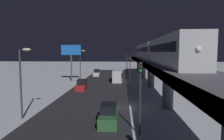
{
  "coord_description": "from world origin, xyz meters",
  "views": [
    {
      "loc": [
        -0.42,
        25.48,
        7.27
      ],
      "look_at": [
        2.08,
        -21.11,
        2.97
      ],
      "focal_mm": 31.88,
      "sensor_mm": 36.0,
      "label": 1
    }
  ],
  "objects_px": {
    "sedan_green": "(109,115)",
    "traffic_light_mid": "(130,67)",
    "traffic_light_far": "(127,61)",
    "box_truck": "(118,76)",
    "traffic_light_distant": "(126,59)",
    "commercial_billboard": "(71,54)",
    "sedan_red": "(82,86)",
    "sedan_white": "(97,73)",
    "traffic_light_near": "(140,88)",
    "subway_train": "(150,51)"
  },
  "relations": [
    {
      "from": "traffic_light_far",
      "to": "commercial_billboard",
      "type": "xyz_separation_m",
      "value": [
        13.99,
        15.91,
        2.63
      ]
    },
    {
      "from": "traffic_light_near",
      "to": "commercial_billboard",
      "type": "height_order",
      "value": "commercial_billboard"
    },
    {
      "from": "traffic_light_mid",
      "to": "traffic_light_distant",
      "type": "height_order",
      "value": "same"
    },
    {
      "from": "sedan_white",
      "to": "sedan_green",
      "type": "distance_m",
      "value": 40.13
    },
    {
      "from": "sedan_white",
      "to": "traffic_light_mid",
      "type": "distance_m",
      "value": 21.52
    },
    {
      "from": "traffic_light_near",
      "to": "commercial_billboard",
      "type": "xyz_separation_m",
      "value": [
        13.99,
        -30.8,
        2.63
      ]
    },
    {
      "from": "traffic_light_distant",
      "to": "traffic_light_near",
      "type": "bearing_deg",
      "value": 90.0
    },
    {
      "from": "sedan_green",
      "to": "box_truck",
      "type": "relative_size",
      "value": 0.64
    },
    {
      "from": "traffic_light_near",
      "to": "traffic_light_far",
      "type": "height_order",
      "value": "same"
    },
    {
      "from": "box_truck",
      "to": "traffic_light_mid",
      "type": "distance_m",
      "value": 9.37
    },
    {
      "from": "traffic_light_mid",
      "to": "commercial_billboard",
      "type": "height_order",
      "value": "commercial_billboard"
    },
    {
      "from": "sedan_white",
      "to": "box_truck",
      "type": "relative_size",
      "value": 0.56
    },
    {
      "from": "sedan_green",
      "to": "sedan_red",
      "type": "bearing_deg",
      "value": 110.03
    },
    {
      "from": "traffic_light_far",
      "to": "commercial_billboard",
      "type": "relative_size",
      "value": 0.72
    },
    {
      "from": "traffic_light_near",
      "to": "traffic_light_distant",
      "type": "height_order",
      "value": "same"
    },
    {
      "from": "traffic_light_far",
      "to": "traffic_light_mid",
      "type": "bearing_deg",
      "value": 90.0
    },
    {
      "from": "box_truck",
      "to": "traffic_light_distant",
      "type": "bearing_deg",
      "value": -94.04
    },
    {
      "from": "traffic_light_mid",
      "to": "sedan_green",
      "type": "bearing_deg",
      "value": 81.95
    },
    {
      "from": "sedan_green",
      "to": "traffic_light_mid",
      "type": "relative_size",
      "value": 0.74
    },
    {
      "from": "traffic_light_far",
      "to": "commercial_billboard",
      "type": "distance_m",
      "value": 21.35
    },
    {
      "from": "sedan_white",
      "to": "sedan_red",
      "type": "distance_m",
      "value": 22.06
    },
    {
      "from": "sedan_white",
      "to": "commercial_billboard",
      "type": "bearing_deg",
      "value": 68.07
    },
    {
      "from": "sedan_white",
      "to": "traffic_light_far",
      "type": "distance_m",
      "value": 10.78
    },
    {
      "from": "sedan_white",
      "to": "sedan_red",
      "type": "relative_size",
      "value": 0.98
    },
    {
      "from": "traffic_light_near",
      "to": "traffic_light_far",
      "type": "bearing_deg",
      "value": -90.0
    },
    {
      "from": "sedan_green",
      "to": "traffic_light_mid",
      "type": "distance_m",
      "value": 20.99
    },
    {
      "from": "subway_train",
      "to": "commercial_billboard",
      "type": "xyz_separation_m",
      "value": [
        18.31,
        -4.37,
        -0.55
      ]
    },
    {
      "from": "sedan_green",
      "to": "box_truck",
      "type": "xyz_separation_m",
      "value": [
        -0.2,
        -29.02,
        0.55
      ]
    },
    {
      "from": "commercial_billboard",
      "to": "traffic_light_mid",
      "type": "bearing_deg",
      "value": 151.99
    },
    {
      "from": "sedan_green",
      "to": "traffic_light_near",
      "type": "bearing_deg",
      "value": -44.48
    },
    {
      "from": "subway_train",
      "to": "traffic_light_distant",
      "type": "relative_size",
      "value": 8.67
    },
    {
      "from": "sedan_red",
      "to": "traffic_light_mid",
      "type": "relative_size",
      "value": 0.66
    },
    {
      "from": "sedan_green",
      "to": "traffic_light_far",
      "type": "xyz_separation_m",
      "value": [
        -2.9,
        -43.87,
        3.4
      ]
    },
    {
      "from": "sedan_white",
      "to": "sedan_red",
      "type": "bearing_deg",
      "value": 90.0
    },
    {
      "from": "sedan_green",
      "to": "commercial_billboard",
      "type": "distance_m",
      "value": 30.68
    },
    {
      "from": "subway_train",
      "to": "sedan_green",
      "type": "distance_m",
      "value": 25.53
    },
    {
      "from": "traffic_light_mid",
      "to": "traffic_light_far",
      "type": "bearing_deg",
      "value": -90.0
    },
    {
      "from": "sedan_white",
      "to": "sedan_green",
      "type": "relative_size",
      "value": 0.88
    },
    {
      "from": "traffic_light_near",
      "to": "commercial_billboard",
      "type": "bearing_deg",
      "value": -65.57
    },
    {
      "from": "traffic_light_mid",
      "to": "commercial_billboard",
      "type": "distance_m",
      "value": 16.07
    },
    {
      "from": "commercial_billboard",
      "to": "sedan_red",
      "type": "bearing_deg",
      "value": 114.29
    },
    {
      "from": "traffic_light_far",
      "to": "subway_train",
      "type": "bearing_deg",
      "value": 102.02
    },
    {
      "from": "sedan_red",
      "to": "traffic_light_near",
      "type": "distance_m",
      "value": 22.68
    },
    {
      "from": "traffic_light_near",
      "to": "traffic_light_mid",
      "type": "relative_size",
      "value": 1.0
    },
    {
      "from": "subway_train",
      "to": "box_truck",
      "type": "relative_size",
      "value": 7.5
    },
    {
      "from": "sedan_green",
      "to": "traffic_light_mid",
      "type": "bearing_deg",
      "value": 81.95
    },
    {
      "from": "sedan_white",
      "to": "box_truck",
      "type": "bearing_deg",
      "value": 121.93
    },
    {
      "from": "traffic_light_distant",
      "to": "sedan_red",
      "type": "bearing_deg",
      "value": 79.4
    },
    {
      "from": "box_truck",
      "to": "traffic_light_distant",
      "type": "xyz_separation_m",
      "value": [
        -2.7,
        -38.21,
        2.85
      ]
    },
    {
      "from": "sedan_green",
      "to": "box_truck",
      "type": "height_order",
      "value": "box_truck"
    }
  ]
}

